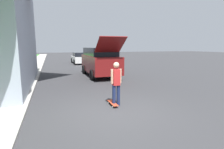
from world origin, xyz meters
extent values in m
plane|color=#333335|center=(0.00, 0.00, 0.00)|extent=(120.00, 120.00, 0.00)
cube|color=#ADA89E|center=(-3.60, 6.00, 0.05)|extent=(1.80, 80.00, 0.10)
cube|color=maroon|center=(1.55, 7.01, 0.92)|extent=(1.89, 4.61, 1.17)
cube|color=black|center=(1.55, 7.12, 1.79)|extent=(1.73, 3.60, 0.57)
cylinder|color=black|center=(0.65, 8.44, 0.35)|extent=(0.24, 0.69, 0.69)
cylinder|color=black|center=(2.45, 8.44, 0.35)|extent=(0.24, 0.69, 0.69)
cylinder|color=black|center=(0.65, 5.58, 0.35)|extent=(0.24, 0.69, 0.69)
cylinder|color=black|center=(2.45, 5.58, 0.35)|extent=(0.24, 0.69, 0.69)
cube|color=maroon|center=(1.55, 4.65, 2.27)|extent=(1.66, 1.31, 0.93)
cube|color=silver|center=(1.72, 17.30, 0.54)|extent=(1.77, 4.38, 0.70)
cube|color=black|center=(1.72, 17.19, 1.14)|extent=(1.56, 2.28, 0.51)
cylinder|color=black|center=(0.87, 18.62, 0.31)|extent=(0.20, 0.61, 0.61)
cylinder|color=black|center=(2.58, 18.62, 0.31)|extent=(0.20, 0.61, 0.61)
cylinder|color=black|center=(0.87, 15.99, 0.31)|extent=(0.20, 0.61, 0.61)
cylinder|color=black|center=(2.58, 15.99, 0.31)|extent=(0.20, 0.61, 0.61)
cylinder|color=#192347|center=(0.28, 0.52, 0.39)|extent=(0.13, 0.13, 0.77)
cylinder|color=#192347|center=(0.45, 0.52, 0.39)|extent=(0.13, 0.13, 0.77)
cube|color=#B22323|center=(0.36, 0.52, 1.07)|extent=(0.25, 0.20, 0.59)
sphere|color=tan|center=(0.36, 0.52, 1.51)|extent=(0.21, 0.21, 0.21)
cylinder|color=tan|center=(0.20, 0.52, 1.10)|extent=(0.09, 0.09, 0.52)
cylinder|color=tan|center=(0.52, 0.52, 1.10)|extent=(0.09, 0.09, 0.52)
cube|color=#B73D23|center=(0.25, 0.59, 0.09)|extent=(0.19, 0.78, 0.02)
cylinder|color=silver|center=(0.16, 0.83, 0.03)|extent=(0.03, 0.06, 0.06)
cylinder|color=silver|center=(0.33, 0.83, 0.03)|extent=(0.03, 0.06, 0.06)
cylinder|color=silver|center=(0.16, 0.34, 0.03)|extent=(0.03, 0.06, 0.06)
cylinder|color=silver|center=(0.33, 0.34, 0.03)|extent=(0.03, 0.06, 0.06)
camera|label=1|loc=(-1.85, -5.30, 2.17)|focal=28.00mm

